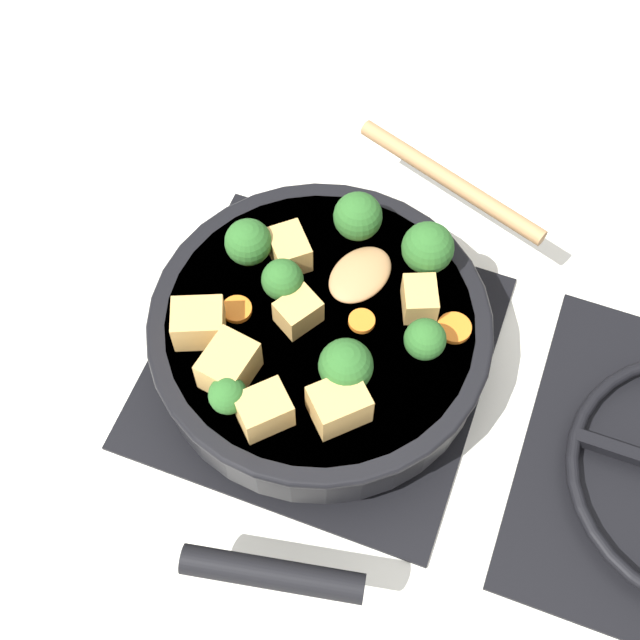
{
  "coord_description": "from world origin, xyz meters",
  "views": [
    {
      "loc": [
        0.36,
        0.14,
        0.77
      ],
      "look_at": [
        0.0,
        0.0,
        0.08
      ],
      "focal_mm": 50.0,
      "sensor_mm": 36.0,
      "label": 1
    }
  ],
  "objects": [
    {
      "name": "front_burner_grate",
      "position": [
        0.0,
        0.0,
        0.01
      ],
      "size": [
        0.31,
        0.31,
        0.03
      ],
      "color": "black",
      "rests_on": "ground_plane"
    },
    {
      "name": "ground_plane",
      "position": [
        0.0,
        0.0,
        0.0
      ],
      "size": [
        2.4,
        2.4,
        0.0
      ],
      "primitive_type": "plane",
      "color": "silver"
    },
    {
      "name": "broccoli_floret_mid_floret",
      "position": [
        0.11,
        -0.04,
        0.1
      ],
      "size": [
        0.03,
        0.03,
        0.04
      ],
      "color": "#709956",
      "rests_on": "skillet_pan"
    },
    {
      "name": "skillet_pan",
      "position": [
        0.0,
        0.0,
        0.06
      ],
      "size": [
        0.4,
        0.31,
        0.05
      ],
      "color": "black",
      "rests_on": "front_burner_grate"
    },
    {
      "name": "broccoli_floret_west_rim",
      "position": [
        -0.0,
        0.09,
        0.11
      ],
      "size": [
        0.04,
        0.04,
        0.04
      ],
      "color": "#709956",
      "rests_on": "skillet_pan"
    },
    {
      "name": "tofu_cube_west_chunk",
      "position": [
        -0.05,
        -0.05,
        0.1
      ],
      "size": [
        0.05,
        0.05,
        0.03
      ],
      "primitive_type": "cube",
      "rotation": [
        0.0,
        0.0,
        3.86
      ],
      "color": "tan",
      "rests_on": "skillet_pan"
    },
    {
      "name": "tofu_cube_east_chunk",
      "position": [
        0.08,
        -0.05,
        0.1
      ],
      "size": [
        0.05,
        0.04,
        0.04
      ],
      "primitive_type": "cube",
      "rotation": [
        0.0,
        0.0,
        2.98
      ],
      "color": "tan",
      "rests_on": "skillet_pan"
    },
    {
      "name": "broccoli_floret_center_top",
      "position": [
        0.05,
        0.04,
        0.11
      ],
      "size": [
        0.05,
        0.05,
        0.05
      ],
      "color": "#709956",
      "rests_on": "skillet_pan"
    },
    {
      "name": "carrot_slice_edge_slice",
      "position": [
        -0.01,
        0.04,
        0.08
      ],
      "size": [
        0.02,
        0.02,
        0.01
      ],
      "primitive_type": "cylinder",
      "color": "orange",
      "rests_on": "skillet_pan"
    },
    {
      "name": "broccoli_floret_east_rim",
      "position": [
        -0.09,
        0.07,
        0.11
      ],
      "size": [
        0.05,
        0.05,
        0.05
      ],
      "color": "#709956",
      "rests_on": "skillet_pan"
    },
    {
      "name": "wooden_spoon",
      "position": [
        -0.12,
        0.04,
        0.09
      ],
      "size": [
        0.21,
        0.2,
        0.02
      ],
      "color": "#A87A4C",
      "rests_on": "skillet_pan"
    },
    {
      "name": "carrot_slice_orange_thin",
      "position": [
        -0.03,
        0.11,
        0.08
      ],
      "size": [
        0.03,
        0.03,
        0.01
      ],
      "primitive_type": "cylinder",
      "color": "orange",
      "rests_on": "skillet_pan"
    },
    {
      "name": "broccoli_floret_north_edge",
      "position": [
        -0.04,
        -0.08,
        0.11
      ],
      "size": [
        0.04,
        0.04,
        0.05
      ],
      "color": "#709956",
      "rests_on": "skillet_pan"
    },
    {
      "name": "tofu_cube_back_piece",
      "position": [
        0.05,
        -0.09,
        0.1
      ],
      "size": [
        0.05,
        0.05,
        0.04
      ],
      "primitive_type": "cube",
      "rotation": [
        0.0,
        0.0,
        5.11
      ],
      "color": "tan",
      "rests_on": "skillet_pan"
    },
    {
      "name": "tofu_cube_mid_small",
      "position": [
        0.08,
        0.05,
        0.1
      ],
      "size": [
        0.06,
        0.06,
        0.04
      ],
      "primitive_type": "cube",
      "rotation": [
        0.0,
        0.0,
        2.35
      ],
      "color": "tan",
      "rests_on": "skillet_pan"
    },
    {
      "name": "broccoli_floret_south_cluster",
      "position": [
        -0.01,
        -0.04,
        0.11
      ],
      "size": [
        0.04,
        0.04,
        0.04
      ],
      "color": "#709956",
      "rests_on": "skillet_pan"
    },
    {
      "name": "tofu_cube_front_piece",
      "position": [
        -0.04,
        0.08,
        0.1
      ],
      "size": [
        0.04,
        0.04,
        0.03
      ],
      "primitive_type": "cube",
      "rotation": [
        0.0,
        0.0,
        0.4
      ],
      "color": "tan",
      "rests_on": "skillet_pan"
    },
    {
      "name": "broccoli_floret_near_spoon",
      "position": [
        -0.1,
        0.0,
        0.11
      ],
      "size": [
        0.05,
        0.05,
        0.05
      ],
      "color": "#709956",
      "rests_on": "skillet_pan"
    },
    {
      "name": "carrot_slice_near_center",
      "position": [
        0.02,
        -0.07,
        0.08
      ],
      "size": [
        0.03,
        0.03,
        0.01
      ],
      "primitive_type": "cylinder",
      "color": "orange",
      "rests_on": "skillet_pan"
    },
    {
      "name": "tofu_cube_center_large",
      "position": [
        0.01,
        -0.02,
        0.09
      ],
      "size": [
        0.05,
        0.04,
        0.03
      ],
      "primitive_type": "cube",
      "rotation": [
        0.0,
        0.0,
        2.6
      ],
      "color": "tan",
      "rests_on": "skillet_pan"
    },
    {
      "name": "tofu_cube_near_handle",
      "position": [
        0.1,
        -0.01,
        0.1
      ],
      "size": [
        0.05,
        0.05,
        0.03
      ],
      "primitive_type": "cube",
      "rotation": [
        0.0,
        0.0,
        2.37
      ],
      "color": "tan",
      "rests_on": "skillet_pan"
    }
  ]
}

